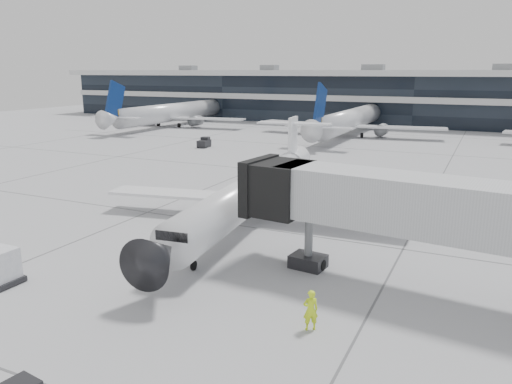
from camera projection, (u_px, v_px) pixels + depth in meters
The scene contains 9 objects.
ground at pixel (260, 229), 35.88m from camera, with size 220.00×220.00×0.00m, color gray.
terminal at pixel (421, 100), 106.73m from camera, with size 170.00×22.00×10.00m, color black.
bg_jet_left at pixel (174, 126), 102.87m from camera, with size 32.00×40.00×9.60m, color silver, non-canonical shape.
bg_jet_center at pixel (350, 135), 87.51m from camera, with size 32.00×40.00×9.60m, color silver, non-canonical shape.
regional_jet at pixel (252, 191), 37.25m from camera, with size 23.61×29.48×6.81m.
jet_bridge at pixel (440, 209), 24.15m from camera, with size 19.33×5.80×6.20m.
ramp_worker at pixel (311, 310), 21.68m from camera, with size 0.68×0.45×1.87m, color #D7FF1A.
traffic_cone at pixel (307, 177), 51.79m from camera, with size 0.53×0.53×0.61m.
far_tug at pixel (204, 143), 73.93m from camera, with size 1.65×2.48×1.48m.
Camera 1 is at (14.33, -31.09, 11.06)m, focal length 35.00 mm.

